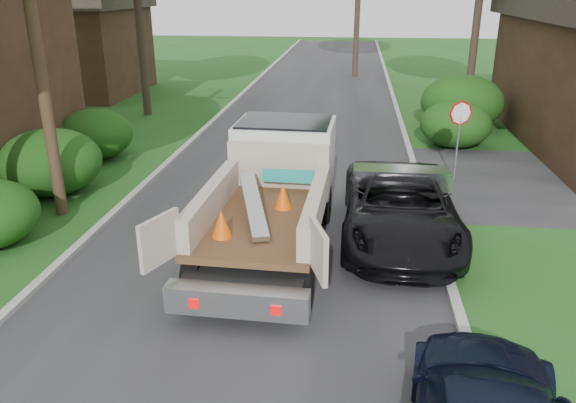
% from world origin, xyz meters
% --- Properties ---
extents(ground, '(120.00, 120.00, 0.00)m').
position_xyz_m(ground, '(0.00, 0.00, 0.00)').
color(ground, '#1F4E16').
rests_on(ground, ground).
extents(road, '(8.00, 90.00, 0.02)m').
position_xyz_m(road, '(0.00, 10.00, 0.00)').
color(road, '#28282B').
rests_on(road, ground).
extents(curb_left, '(0.20, 90.00, 0.12)m').
position_xyz_m(curb_left, '(-4.10, 10.00, 0.06)').
color(curb_left, '#9E9E99').
rests_on(curb_left, ground).
extents(curb_right, '(0.20, 90.00, 0.12)m').
position_xyz_m(curb_right, '(4.10, 10.00, 0.06)').
color(curb_right, '#9E9E99').
rests_on(curb_right, ground).
extents(stop_sign, '(0.71, 0.32, 2.48)m').
position_xyz_m(stop_sign, '(5.20, 9.00, 1.78)').
color(stop_sign, slate).
rests_on(stop_sign, ground).
extents(utility_pole, '(2.42, 1.25, 10.00)m').
position_xyz_m(utility_pole, '(-5.48, 4.98, 5.17)').
color(utility_pole, '#382619').
rests_on(utility_pole, ground).
extents(house_left_far, '(7.56, 7.56, 6.00)m').
position_xyz_m(house_left_far, '(-13.50, 22.00, 3.05)').
color(house_left_far, '#331F15').
rests_on(house_left_far, ground).
extents(hedge_left_b, '(2.86, 2.86, 1.87)m').
position_xyz_m(hedge_left_b, '(-6.50, 6.50, 0.94)').
color(hedge_left_b, '#103E0E').
rests_on(hedge_left_b, ground).
extents(hedge_left_c, '(2.60, 2.60, 1.70)m').
position_xyz_m(hedge_left_c, '(-6.80, 10.00, 0.85)').
color(hedge_left_c, '#103E0E').
rests_on(hedge_left_c, ground).
extents(hedge_right_a, '(2.60, 2.60, 1.70)m').
position_xyz_m(hedge_right_a, '(5.80, 13.00, 0.85)').
color(hedge_right_a, '#103E0E').
rests_on(hedge_right_a, ground).
extents(hedge_right_b, '(3.38, 3.38, 2.21)m').
position_xyz_m(hedge_right_b, '(6.50, 16.00, 1.10)').
color(hedge_right_b, '#103E0E').
rests_on(hedge_right_b, ground).
extents(flatbed_truck, '(3.13, 6.75, 2.53)m').
position_xyz_m(flatbed_truck, '(0.32, 4.38, 1.37)').
color(flatbed_truck, black).
rests_on(flatbed_truck, ground).
extents(black_pickup, '(2.65, 5.69, 1.58)m').
position_xyz_m(black_pickup, '(3.21, 4.50, 0.79)').
color(black_pickup, black).
rests_on(black_pickup, ground).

